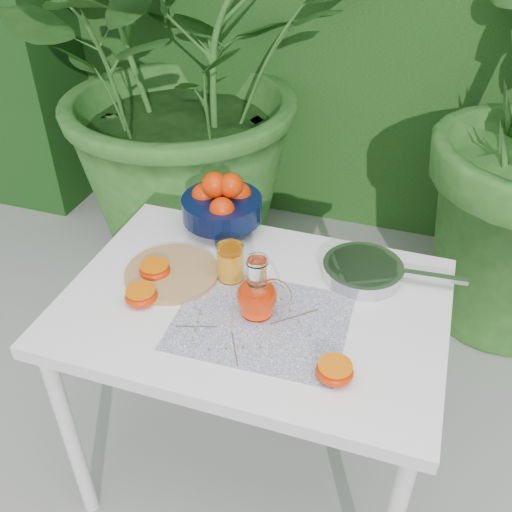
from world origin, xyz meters
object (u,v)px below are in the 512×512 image
(cutting_board, at_px, (172,273))
(juice_pitcher, at_px, (258,295))
(saute_pan, at_px, (364,270))
(white_table, at_px, (254,323))
(fruit_bowl, at_px, (222,203))

(cutting_board, height_order, juice_pitcher, juice_pitcher)
(juice_pitcher, height_order, saute_pan, juice_pitcher)
(juice_pitcher, xyz_separation_m, saute_pan, (0.23, 0.24, -0.04))
(white_table, xyz_separation_m, juice_pitcher, (0.03, -0.05, 0.14))
(cutting_board, relative_size, juice_pitcher, 1.54)
(fruit_bowl, distance_m, saute_pan, 0.48)
(saute_pan, bearing_deg, juice_pitcher, -134.27)
(fruit_bowl, bearing_deg, cutting_board, -99.85)
(white_table, bearing_deg, fruit_bowl, 124.07)
(white_table, relative_size, saute_pan, 2.53)
(white_table, relative_size, fruit_bowl, 3.14)
(white_table, height_order, fruit_bowl, fruit_bowl)
(juice_pitcher, bearing_deg, fruit_bowl, 123.49)
(cutting_board, distance_m, fruit_bowl, 0.29)
(white_table, distance_m, juice_pitcher, 0.15)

